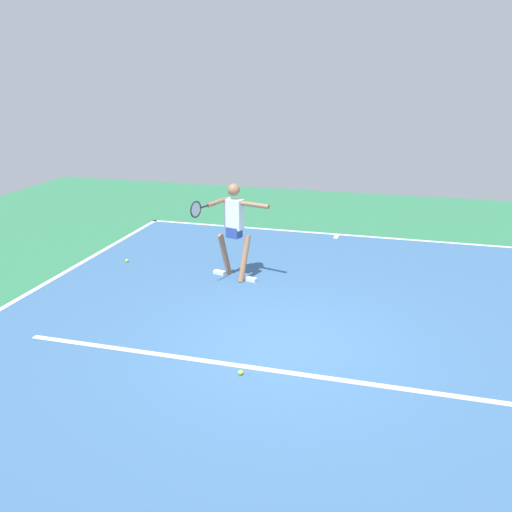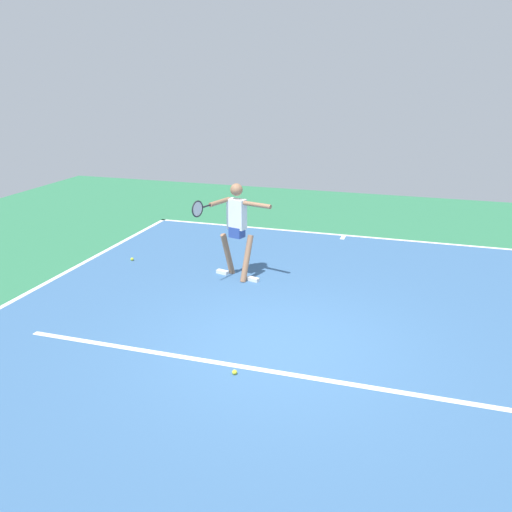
# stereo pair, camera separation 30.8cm
# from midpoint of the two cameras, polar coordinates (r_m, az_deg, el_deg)

# --- Properties ---
(ground_plane) EXTENTS (21.74, 21.74, 0.00)m
(ground_plane) POSITION_cam_midpoint_polar(r_m,az_deg,el_deg) (7.91, 3.74, -9.44)
(ground_plane) COLOR #2D754C
(court_surface) EXTENTS (9.74, 11.88, 0.00)m
(court_surface) POSITION_cam_midpoint_polar(r_m,az_deg,el_deg) (7.91, 3.74, -9.43)
(court_surface) COLOR #38608E
(court_surface) RESTS_ON ground_plane
(court_line_baseline_near) EXTENTS (9.74, 0.10, 0.01)m
(court_line_baseline_near) POSITION_cam_midpoint_polar(r_m,az_deg,el_deg) (13.32, 9.86, 2.15)
(court_line_baseline_near) COLOR white
(court_line_baseline_near) RESTS_ON ground_plane
(court_line_sideline_right) EXTENTS (0.10, 11.88, 0.01)m
(court_line_sideline_right) POSITION_cam_midpoint_polar(r_m,az_deg,el_deg) (10.07, -24.04, -4.75)
(court_line_sideline_right) COLOR white
(court_line_sideline_right) RESTS_ON ground_plane
(court_line_service) EXTENTS (7.30, 0.10, 0.01)m
(court_line_service) POSITION_cam_midpoint_polar(r_m,az_deg,el_deg) (7.32, 2.39, -11.90)
(court_line_service) COLOR white
(court_line_service) RESTS_ON ground_plane
(court_line_centre_mark) EXTENTS (0.10, 0.30, 0.01)m
(court_line_centre_mark) POSITION_cam_midpoint_polar(r_m,az_deg,el_deg) (13.13, 9.74, 1.92)
(court_line_centre_mark) COLOR white
(court_line_centre_mark) RESTS_ON ground_plane
(tennis_player) EXTENTS (1.19, 1.24, 1.83)m
(tennis_player) POSITION_cam_midpoint_polar(r_m,az_deg,el_deg) (10.07, -1.23, 3.31)
(tennis_player) COLOR #9E7051
(tennis_player) RESTS_ON ground_plane
(tennis_ball_centre_court) EXTENTS (0.07, 0.07, 0.07)m
(tennis_ball_centre_court) POSITION_cam_midpoint_polar(r_m,az_deg,el_deg) (7.22, -1.01, -12.07)
(tennis_ball_centre_court) COLOR yellow
(tennis_ball_centre_court) RESTS_ON ground_plane
(tennis_ball_near_service_line) EXTENTS (0.07, 0.07, 0.07)m
(tennis_ball_near_service_line) POSITION_cam_midpoint_polar(r_m,az_deg,el_deg) (11.59, -12.10, -0.33)
(tennis_ball_near_service_line) COLOR #CCE033
(tennis_ball_near_service_line) RESTS_ON ground_plane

